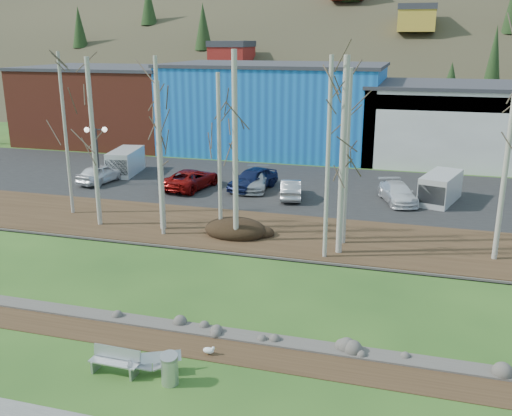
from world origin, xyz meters
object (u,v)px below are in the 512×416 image
(litter_bin, at_px, (170,370))
(car_0, at_px, (101,173))
(seagull, at_px, (209,350))
(car_3, at_px, (253,179))
(car_5, at_px, (398,193))
(van_grey, at_px, (125,162))
(street_lamp, at_px, (96,140))
(bench_damaged, at_px, (154,364))
(car_1, at_px, (192,179))
(bench_intact, at_px, (115,361))
(van_white, at_px, (440,188))
(car_2, at_px, (254,180))
(car_4, at_px, (291,189))

(litter_bin, relative_size, car_0, 0.23)
(seagull, relative_size, car_3, 0.10)
(car_5, height_order, van_grey, van_grey)
(litter_bin, xyz_separation_m, car_5, (5.96, 22.98, 0.30))
(street_lamp, bearing_deg, bench_damaged, -76.56)
(street_lamp, xyz_separation_m, car_0, (-0.25, 0.59, -2.66))
(litter_bin, height_order, car_3, car_3)
(bench_damaged, height_order, car_1, car_1)
(bench_intact, xyz_separation_m, van_grey, (-13.35, 25.35, 0.67))
(street_lamp, bearing_deg, van_white, -16.33)
(car_2, bearing_deg, van_grey, 162.51)
(litter_bin, height_order, van_grey, van_grey)
(street_lamp, distance_m, car_4, 14.67)
(car_0, distance_m, car_3, 11.59)
(van_white, distance_m, van_grey, 23.99)
(car_2, height_order, car_5, car_2)
(bench_intact, bearing_deg, seagull, 37.22)
(bench_intact, distance_m, car_3, 23.60)
(car_2, xyz_separation_m, car_4, (3.05, -1.61, -0.04))
(seagull, xyz_separation_m, street_lamp, (-16.03, 19.81, 3.32))
(bench_damaged, height_order, street_lamp, street_lamp)
(car_4, bearing_deg, bench_damaged, 78.53)
(car_1, bearing_deg, street_lamp, 16.16)
(car_0, relative_size, van_white, 0.89)
(litter_bin, distance_m, van_grey, 29.69)
(car_1, xyz_separation_m, car_2, (4.39, 1.09, -0.03))
(street_lamp, relative_size, car_0, 1.03)
(street_lamp, height_order, car_0, street_lamp)
(car_1, bearing_deg, car_0, 11.24)
(car_2, bearing_deg, seagull, -86.57)
(bench_intact, relative_size, car_4, 0.44)
(car_1, bearing_deg, car_3, -158.04)
(bench_intact, xyz_separation_m, car_0, (-13.72, 22.27, 0.42))
(bench_damaged, xyz_separation_m, van_white, (9.36, 23.36, 0.73))
(litter_bin, height_order, car_0, car_0)
(car_5, bearing_deg, car_0, 162.13)
(bench_intact, height_order, litter_bin, litter_bin)
(litter_bin, xyz_separation_m, street_lamp, (-15.45, 21.75, 3.04))
(car_2, relative_size, van_white, 1.01)
(van_grey, bearing_deg, car_0, -106.40)
(car_3, bearing_deg, seagull, -59.88)
(street_lamp, distance_m, car_3, 11.72)
(seagull, bearing_deg, street_lamp, 122.65)
(bench_intact, distance_m, car_5, 24.24)
(car_1, height_order, car_5, car_1)
(bench_intact, distance_m, seagull, 3.17)
(car_4, height_order, van_grey, van_grey)
(seagull, relative_size, car_1, 0.09)
(bench_damaged, xyz_separation_m, litter_bin, (0.75, -0.38, 0.11))
(bench_damaged, relative_size, street_lamp, 0.39)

